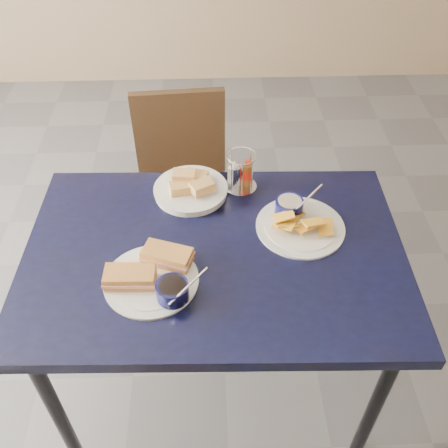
{
  "coord_description": "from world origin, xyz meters",
  "views": [
    {
      "loc": [
        -0.04,
        -1.04,
        1.85
      ],
      "look_at": [
        -0.0,
        0.02,
        0.82
      ],
      "focal_mm": 40.0,
      "sensor_mm": 36.0,
      "label": 1
    }
  ],
  "objects_px": {
    "condiment_caddy": "(240,174)",
    "dining_table": "(215,266)",
    "sandwich_plate": "(154,276)",
    "plantain_plate": "(296,219)",
    "bread_basket": "(191,188)",
    "chair_far": "(184,175)"
  },
  "relations": [
    {
      "from": "sandwich_plate",
      "to": "bread_basket",
      "type": "bearing_deg",
      "value": 75.6
    },
    {
      "from": "dining_table",
      "to": "sandwich_plate",
      "type": "bearing_deg",
      "value": -146.37
    },
    {
      "from": "sandwich_plate",
      "to": "condiment_caddy",
      "type": "bearing_deg",
      "value": 57.29
    },
    {
      "from": "dining_table",
      "to": "chair_far",
      "type": "relative_size",
      "value": 1.4
    },
    {
      "from": "plantain_plate",
      "to": "condiment_caddy",
      "type": "distance_m",
      "value": 0.26
    },
    {
      "from": "plantain_plate",
      "to": "dining_table",
      "type": "bearing_deg",
      "value": -157.91
    },
    {
      "from": "dining_table",
      "to": "sandwich_plate",
      "type": "height_order",
      "value": "sandwich_plate"
    },
    {
      "from": "bread_basket",
      "to": "condiment_caddy",
      "type": "bearing_deg",
      "value": 9.53
    },
    {
      "from": "condiment_caddy",
      "to": "dining_table",
      "type": "bearing_deg",
      "value": -107.27
    },
    {
      "from": "dining_table",
      "to": "condiment_caddy",
      "type": "relative_size",
      "value": 8.59
    },
    {
      "from": "plantain_plate",
      "to": "condiment_caddy",
      "type": "height_order",
      "value": "condiment_caddy"
    },
    {
      "from": "dining_table",
      "to": "bread_basket",
      "type": "xyz_separation_m",
      "value": [
        -0.07,
        0.27,
        0.09
      ]
    },
    {
      "from": "dining_table",
      "to": "bread_basket",
      "type": "distance_m",
      "value": 0.29
    },
    {
      "from": "chair_far",
      "to": "sandwich_plate",
      "type": "bearing_deg",
      "value": -93.45
    },
    {
      "from": "plantain_plate",
      "to": "sandwich_plate",
      "type": "bearing_deg",
      "value": -153.04
    },
    {
      "from": "sandwich_plate",
      "to": "plantain_plate",
      "type": "relative_size",
      "value": 1.07
    },
    {
      "from": "chair_far",
      "to": "bread_basket",
      "type": "height_order",
      "value": "chair_far"
    },
    {
      "from": "chair_far",
      "to": "plantain_plate",
      "type": "distance_m",
      "value": 0.78
    },
    {
      "from": "bread_basket",
      "to": "plantain_plate",
      "type": "bearing_deg",
      "value": -25.95
    },
    {
      "from": "bread_basket",
      "to": "sandwich_plate",
      "type": "bearing_deg",
      "value": -104.4
    },
    {
      "from": "dining_table",
      "to": "sandwich_plate",
      "type": "xyz_separation_m",
      "value": [
        -0.17,
        -0.11,
        0.1
      ]
    },
    {
      "from": "dining_table",
      "to": "plantain_plate",
      "type": "height_order",
      "value": "plantain_plate"
    }
  ]
}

